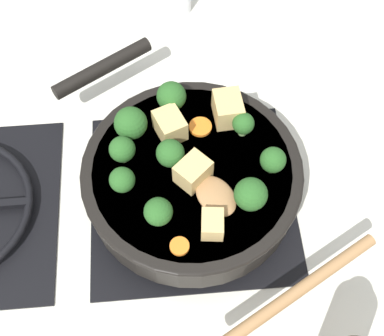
% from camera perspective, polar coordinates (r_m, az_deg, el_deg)
% --- Properties ---
extents(ground_plane, '(2.40, 2.40, 0.00)m').
position_cam_1_polar(ground_plane, '(0.83, -0.00, -3.06)').
color(ground_plane, silver).
extents(front_burner_grate, '(0.31, 0.31, 0.03)m').
position_cam_1_polar(front_burner_grate, '(0.82, -0.00, -2.68)').
color(front_burner_grate, black).
rests_on(front_burner_grate, ground_plane).
extents(skillet_pan, '(0.42, 0.37, 0.06)m').
position_cam_1_polar(skillet_pan, '(0.78, -0.10, -0.90)').
color(skillet_pan, black).
rests_on(skillet_pan, front_burner_grate).
extents(wooden_spoon, '(0.26, 0.24, 0.02)m').
position_cam_1_polar(wooden_spoon, '(0.70, 7.24, -8.87)').
color(wooden_spoon, '#A87A4C').
rests_on(wooden_spoon, skillet_pan).
extents(tofu_cube_center_large, '(0.06, 0.05, 0.04)m').
position_cam_1_polar(tofu_cube_center_large, '(0.77, -2.38, 4.57)').
color(tofu_cube_center_large, '#DBB770').
rests_on(tofu_cube_center_large, skillet_pan).
extents(tofu_cube_near_handle, '(0.06, 0.06, 0.04)m').
position_cam_1_polar(tofu_cube_near_handle, '(0.73, 0.43, -0.39)').
color(tofu_cube_near_handle, '#DBB770').
rests_on(tofu_cube_near_handle, skillet_pan).
extents(tofu_cube_east_chunk, '(0.05, 0.04, 0.04)m').
position_cam_1_polar(tofu_cube_east_chunk, '(0.79, 3.84, 6.33)').
color(tofu_cube_east_chunk, '#DBB770').
rests_on(tofu_cube_east_chunk, skillet_pan).
extents(tofu_cube_west_chunk, '(0.04, 0.03, 0.03)m').
position_cam_1_polar(tofu_cube_west_chunk, '(0.70, 2.19, -6.02)').
color(tofu_cube_west_chunk, '#DBB770').
rests_on(tofu_cube_west_chunk, skillet_pan).
extents(broccoli_floret_near_spoon, '(0.05, 0.05, 0.05)m').
position_cam_1_polar(broccoli_floret_near_spoon, '(0.76, -6.56, 4.75)').
color(broccoli_floret_near_spoon, '#709956').
rests_on(broccoli_floret_near_spoon, skillet_pan).
extents(broccoli_floret_center_top, '(0.04, 0.04, 0.05)m').
position_cam_1_polar(broccoli_floret_center_top, '(0.69, -3.62, -4.70)').
color(broccoli_floret_center_top, '#709956').
rests_on(broccoli_floret_center_top, skillet_pan).
extents(broccoli_floret_east_rim, '(0.04, 0.04, 0.05)m').
position_cam_1_polar(broccoli_floret_east_rim, '(0.79, -2.22, 7.65)').
color(broccoli_floret_east_rim, '#709956').
rests_on(broccoli_floret_east_rim, skillet_pan).
extents(broccoli_floret_west_rim, '(0.04, 0.04, 0.04)m').
position_cam_1_polar(broccoli_floret_west_rim, '(0.72, -7.46, -1.29)').
color(broccoli_floret_west_rim, '#709956').
rests_on(broccoli_floret_west_rim, skillet_pan).
extents(broccoli_floret_north_edge, '(0.04, 0.04, 0.05)m').
position_cam_1_polar(broccoli_floret_north_edge, '(0.74, -2.33, 1.56)').
color(broccoli_floret_north_edge, '#709956').
rests_on(broccoli_floret_north_edge, skillet_pan).
extents(broccoli_floret_south_cluster, '(0.05, 0.05, 0.05)m').
position_cam_1_polar(broccoli_floret_south_cluster, '(0.70, 6.28, -2.82)').
color(broccoli_floret_south_cluster, '#709956').
rests_on(broccoli_floret_south_cluster, skillet_pan).
extents(broccoli_floret_mid_floret, '(0.03, 0.03, 0.04)m').
position_cam_1_polar(broccoli_floret_mid_floret, '(0.77, 5.49, 4.70)').
color(broccoli_floret_mid_floret, '#709956').
rests_on(broccoli_floret_mid_floret, skillet_pan).
extents(broccoli_floret_small_inner, '(0.04, 0.04, 0.04)m').
position_cam_1_polar(broccoli_floret_small_inner, '(0.75, -7.45, 1.97)').
color(broccoli_floret_small_inner, '#709956').
rests_on(broccoli_floret_small_inner, skillet_pan).
extents(broccoli_floret_tall_stem, '(0.04, 0.04, 0.04)m').
position_cam_1_polar(broccoli_floret_tall_stem, '(0.74, 8.63, 0.84)').
color(broccoli_floret_tall_stem, '#709956').
rests_on(broccoli_floret_tall_stem, skillet_pan).
extents(carrot_slice_orange_thin, '(0.03, 0.03, 0.01)m').
position_cam_1_polar(carrot_slice_orange_thin, '(0.79, 0.90, 4.41)').
color(carrot_slice_orange_thin, orange).
rests_on(carrot_slice_orange_thin, skillet_pan).
extents(carrot_slice_near_center, '(0.03, 0.03, 0.01)m').
position_cam_1_polar(carrot_slice_near_center, '(0.70, -1.34, -8.34)').
color(carrot_slice_near_center, orange).
rests_on(carrot_slice_near_center, skillet_pan).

